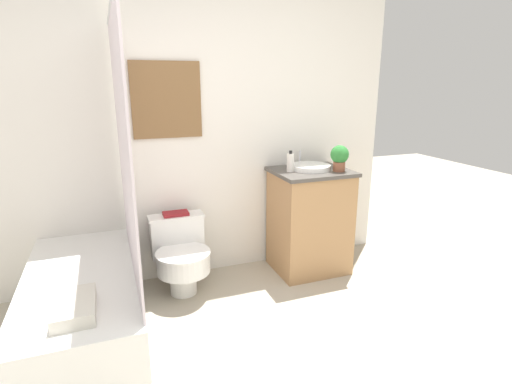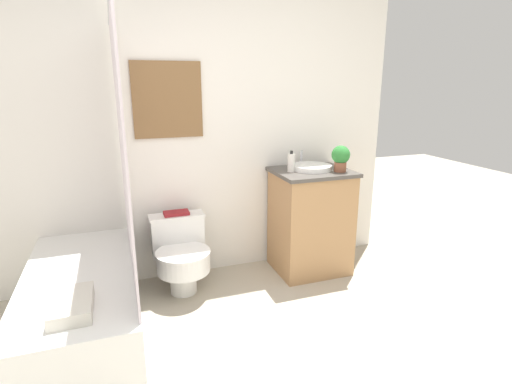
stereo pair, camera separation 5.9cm
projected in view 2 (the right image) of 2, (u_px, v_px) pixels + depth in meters
wall_back at (195, 125)px, 3.17m from camera, size 3.43×0.07×2.50m
shower_area at (85, 300)px, 2.46m from camera, size 0.65×1.45×1.98m
toilet at (181, 253)px, 3.09m from camera, size 0.43×0.53×0.58m
vanity at (310, 221)px, 3.40m from camera, size 0.62×0.53×0.89m
sink at (311, 167)px, 3.30m from camera, size 0.34×0.37×0.13m
soap_bottle at (291, 163)px, 3.20m from camera, size 0.06×0.06×0.17m
potted_plant at (341, 157)px, 3.20m from camera, size 0.15×0.15×0.21m
book_on_tank at (176, 213)px, 3.14m from camera, size 0.20×0.12×0.02m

